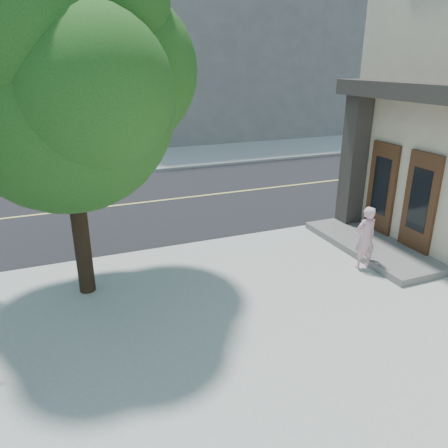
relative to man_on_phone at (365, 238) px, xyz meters
name	(u,v)px	position (x,y,z in m)	size (l,w,h in m)	color
ground	(1,277)	(-8.25, 3.02, -0.91)	(140.00, 140.00, 0.00)	black
road_ew	(12,218)	(-8.25, 7.52, -0.90)	(140.00, 9.00, 0.01)	black
sidewalk_ne	(213,127)	(5.25, 24.52, -0.85)	(29.00, 25.00, 0.12)	#A7A79F
filler_ne	(216,28)	(5.75, 25.02, 6.21)	(18.00, 16.00, 14.00)	slate
man_on_phone	(365,238)	(0.00, 0.00, 0.00)	(0.57, 0.38, 1.57)	#DBA3B0
street_tree	(68,76)	(-6.26, 1.35, 3.72)	(5.26, 4.78, 6.98)	black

